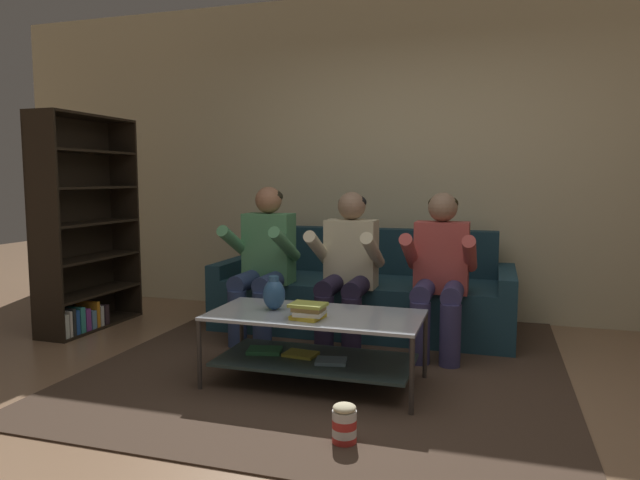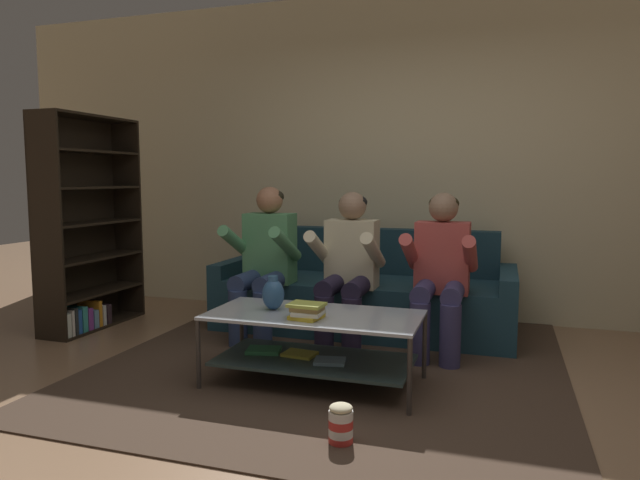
% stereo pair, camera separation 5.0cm
% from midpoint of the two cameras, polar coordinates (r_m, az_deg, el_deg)
% --- Properties ---
extents(ground, '(16.80, 16.80, 0.00)m').
position_cam_midpoint_polar(ground, '(3.08, 3.77, -17.73)').
color(ground, '#9B7555').
extents(back_partition, '(8.40, 0.12, 2.90)m').
position_cam_midpoint_polar(back_partition, '(5.25, 10.54, 8.23)').
color(back_partition, beige).
rests_on(back_partition, ground).
extents(couch, '(2.40, 0.90, 0.82)m').
position_cam_midpoint_polar(couch, '(4.79, 4.78, -5.60)').
color(couch, '#1E404F').
rests_on(couch, ground).
extents(person_seated_left, '(0.50, 0.58, 1.19)m').
position_cam_midpoint_polar(person_seated_left, '(4.43, -5.25, -1.69)').
color(person_seated_left, navy).
rests_on(person_seated_left, ground).
extents(person_seated_middle, '(0.50, 0.58, 1.15)m').
position_cam_midpoint_polar(person_seated_middle, '(4.22, 3.17, -2.30)').
color(person_seated_middle, '#221D34').
rests_on(person_seated_middle, ground).
extents(person_seated_right, '(0.50, 0.58, 1.15)m').
position_cam_midpoint_polar(person_seated_right, '(4.10, 12.31, -2.68)').
color(person_seated_right, '#393664').
rests_on(person_seated_right, ground).
extents(coffee_table, '(1.28, 0.62, 0.44)m').
position_cam_midpoint_polar(coffee_table, '(3.49, -0.30, -9.72)').
color(coffee_table, '#ADB5BF').
rests_on(coffee_table, ground).
extents(area_rug, '(3.00, 3.33, 0.01)m').
position_cam_midpoint_polar(area_rug, '(4.09, 2.22, -11.55)').
color(area_rug, '#483629').
rests_on(area_rug, ground).
extents(vase, '(0.14, 0.14, 0.21)m').
position_cam_midpoint_polar(vase, '(3.54, -4.29, -5.39)').
color(vase, '#2D5788').
rests_on(vase, coffee_table).
extents(book_stack, '(0.21, 0.19, 0.09)m').
position_cam_midpoint_polar(book_stack, '(3.32, -0.86, -7.10)').
color(book_stack, gold).
rests_on(book_stack, coffee_table).
extents(bookshelf, '(0.32, 0.99, 1.77)m').
position_cam_midpoint_polar(bookshelf, '(5.15, -22.26, 0.22)').
color(bookshelf, black).
rests_on(bookshelf, ground).
extents(popcorn_tub, '(0.12, 0.12, 0.20)m').
position_cam_midpoint_polar(popcorn_tub, '(2.82, 2.63, -17.90)').
color(popcorn_tub, red).
rests_on(popcorn_tub, ground).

